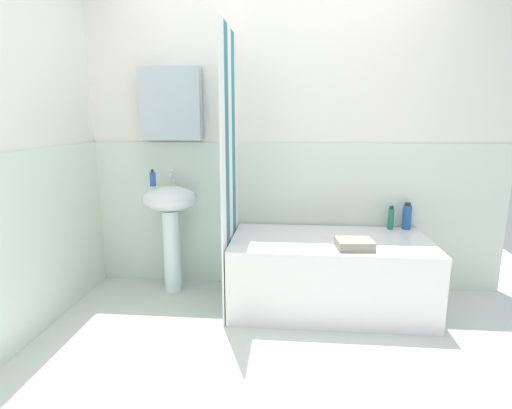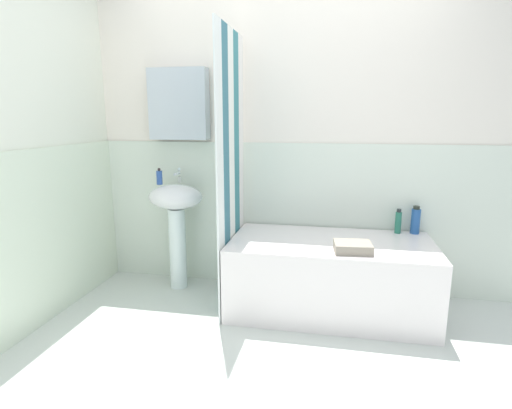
{
  "view_description": "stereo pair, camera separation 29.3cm",
  "coord_description": "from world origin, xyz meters",
  "px_view_note": "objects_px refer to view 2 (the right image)",
  "views": [
    {
      "loc": [
        0.11,
        -2.05,
        1.4
      ],
      "look_at": [
        -0.15,
        0.8,
        0.79
      ],
      "focal_mm": 28.67,
      "sensor_mm": 36.0,
      "label": 1
    },
    {
      "loc": [
        0.4,
        -2.01,
        1.4
      ],
      "look_at": [
        -0.15,
        0.8,
        0.79
      ],
      "focal_mm": 28.67,
      "sensor_mm": 36.0,
      "label": 2
    }
  ],
  "objects_px": {
    "soap_dispenser": "(159,177)",
    "conditioner_bottle": "(398,222)",
    "bathtub": "(330,276)",
    "sink": "(176,213)",
    "body_wash_bottle": "(415,221)",
    "towel_folded": "(353,247)"
  },
  "relations": [
    {
      "from": "soap_dispenser",
      "to": "conditioner_bottle",
      "type": "xyz_separation_m",
      "value": [
        1.86,
        0.14,
        -0.31
      ]
    },
    {
      "from": "bathtub",
      "to": "conditioner_bottle",
      "type": "relative_size",
      "value": 7.63
    },
    {
      "from": "sink",
      "to": "bathtub",
      "type": "xyz_separation_m",
      "value": [
        1.25,
        -0.19,
        -0.37
      ]
    },
    {
      "from": "soap_dispenser",
      "to": "body_wash_bottle",
      "type": "xyz_separation_m",
      "value": [
        1.99,
        0.15,
        -0.3
      ]
    },
    {
      "from": "bathtub",
      "to": "towel_folded",
      "type": "distance_m",
      "value": 0.39
    },
    {
      "from": "soap_dispenser",
      "to": "towel_folded",
      "type": "relative_size",
      "value": 0.55
    },
    {
      "from": "sink",
      "to": "soap_dispenser",
      "type": "bearing_deg",
      "value": -172.21
    },
    {
      "from": "soap_dispenser",
      "to": "conditioner_bottle",
      "type": "height_order",
      "value": "soap_dispenser"
    },
    {
      "from": "sink",
      "to": "body_wash_bottle",
      "type": "height_order",
      "value": "sink"
    },
    {
      "from": "soap_dispenser",
      "to": "body_wash_bottle",
      "type": "bearing_deg",
      "value": 4.37
    },
    {
      "from": "conditioner_bottle",
      "to": "towel_folded",
      "type": "relative_size",
      "value": 0.78
    },
    {
      "from": "bathtub",
      "to": "towel_folded",
      "type": "height_order",
      "value": "towel_folded"
    },
    {
      "from": "body_wash_bottle",
      "to": "conditioner_bottle",
      "type": "height_order",
      "value": "body_wash_bottle"
    },
    {
      "from": "sink",
      "to": "body_wash_bottle",
      "type": "xyz_separation_m",
      "value": [
        1.87,
        0.14,
        -0.01
      ]
    },
    {
      "from": "sink",
      "to": "conditioner_bottle",
      "type": "height_order",
      "value": "sink"
    },
    {
      "from": "soap_dispenser",
      "to": "towel_folded",
      "type": "bearing_deg",
      "value": -14.25
    },
    {
      "from": "soap_dispenser",
      "to": "bathtub",
      "type": "distance_m",
      "value": 1.53
    },
    {
      "from": "conditioner_bottle",
      "to": "soap_dispenser",
      "type": "bearing_deg",
      "value": -175.84
    },
    {
      "from": "sink",
      "to": "towel_folded",
      "type": "distance_m",
      "value": 1.45
    },
    {
      "from": "bathtub",
      "to": "body_wash_bottle",
      "type": "xyz_separation_m",
      "value": [
        0.62,
        0.32,
        0.37
      ]
    },
    {
      "from": "sink",
      "to": "towel_folded",
      "type": "height_order",
      "value": "sink"
    },
    {
      "from": "sink",
      "to": "soap_dispenser",
      "type": "xyz_separation_m",
      "value": [
        -0.12,
        -0.02,
        0.29
      ]
    }
  ]
}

